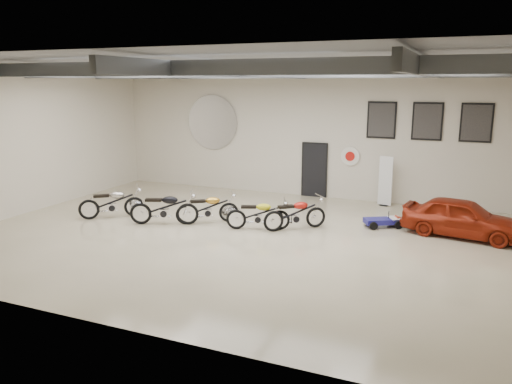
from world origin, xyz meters
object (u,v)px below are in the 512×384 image
at_px(motorcycle_black, 164,207).
at_px(vintage_car, 462,217).
at_px(motorcycle_gold, 207,208).
at_px(motorcycle_red, 295,213).
at_px(banner_stand, 385,181).
at_px(motorcycle_yellow, 258,214).
at_px(go_kart, 387,219).
at_px(motorcycle_silver, 112,202).

bearing_deg(motorcycle_black, vintage_car, -6.76).
distance_m(motorcycle_gold, motorcycle_red, 2.86).
bearing_deg(banner_stand, motorcycle_yellow, -113.02).
bearing_deg(motorcycle_yellow, motorcycle_black, 172.11).
bearing_deg(motorcycle_black, banner_stand, 19.26).
height_order(banner_stand, motorcycle_red, banner_stand).
bearing_deg(motorcycle_black, go_kart, -1.02).
bearing_deg(banner_stand, vintage_car, -37.01).
relative_size(motorcycle_silver, motorcycle_yellow, 1.09).
relative_size(banner_stand, vintage_car, 0.55).
xyz_separation_m(banner_stand, vintage_car, (2.67, -2.95, -0.35)).
xyz_separation_m(motorcycle_red, go_kart, (2.58, 1.40, -0.26)).
distance_m(motorcycle_gold, vintage_car, 7.75).
bearing_deg(motorcycle_gold, vintage_car, -22.75).
relative_size(banner_stand, motorcycle_silver, 0.89).
relative_size(motorcycle_gold, vintage_car, 0.59).
xyz_separation_m(motorcycle_silver, motorcycle_red, (6.07, 1.12, -0.02)).
bearing_deg(motorcycle_yellow, vintage_car, -3.72).
relative_size(motorcycle_black, motorcycle_red, 1.07).
distance_m(banner_stand, go_kart, 2.92).
relative_size(motorcycle_silver, motorcycle_black, 0.97).
relative_size(motorcycle_red, go_kart, 1.41).
bearing_deg(motorcycle_silver, go_kart, -22.09).
bearing_deg(motorcycle_yellow, motorcycle_silver, 167.51).
bearing_deg(motorcycle_red, motorcycle_silver, 148.88).
bearing_deg(motorcycle_silver, vintage_car, -25.98).
bearing_deg(motorcycle_red, banner_stand, 22.19).
bearing_deg(vintage_car, motorcycle_silver, 111.69).
bearing_deg(motorcycle_black, motorcycle_gold, 7.49).
distance_m(motorcycle_yellow, vintage_car, 6.03).
distance_m(banner_stand, motorcycle_black, 8.08).
relative_size(banner_stand, motorcycle_black, 0.86).
bearing_deg(motorcycle_silver, motorcycle_yellow, -30.75).
bearing_deg(go_kart, motorcycle_silver, 166.63).
bearing_deg(motorcycle_yellow, motorcycle_red, 3.26).
xyz_separation_m(motorcycle_black, go_kart, (6.60, 2.49, -0.30)).
height_order(motorcycle_gold, vintage_car, vintage_car).
height_order(motorcycle_silver, vintage_car, vintage_car).
relative_size(motorcycle_black, motorcycle_gold, 1.09).
relative_size(motorcycle_yellow, go_kart, 1.35).
xyz_separation_m(motorcycle_black, motorcycle_gold, (1.20, 0.67, -0.05)).
bearing_deg(motorcycle_gold, go_kart, -16.55).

